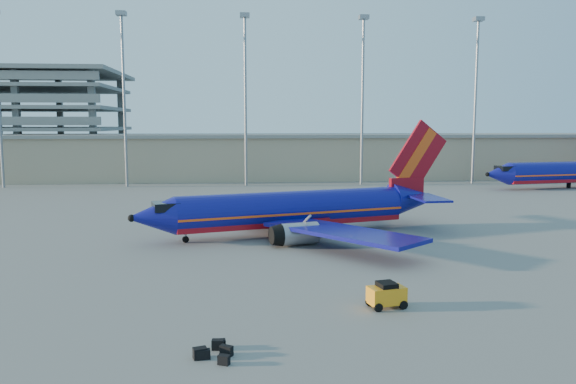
{
  "coord_description": "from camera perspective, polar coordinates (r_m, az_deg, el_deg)",
  "views": [
    {
      "loc": [
        -6.03,
        -49.78,
        10.61
      ],
      "look_at": [
        -1.44,
        3.71,
        4.0
      ],
      "focal_mm": 35.0,
      "sensor_mm": 36.0,
      "label": 1
    }
  ],
  "objects": [
    {
      "name": "ground",
      "position": [
        51.25,
        1.97,
        -4.93
      ],
      "size": [
        220.0,
        220.0,
        0.0
      ],
      "primitive_type": "plane",
      "color": "slate",
      "rests_on": "ground"
    },
    {
      "name": "terminal_building",
      "position": [
        109.15,
        3.55,
        3.7
      ],
      "size": [
        122.0,
        16.0,
        8.5
      ],
      "color": "#9E886D",
      "rests_on": "ground"
    },
    {
      "name": "light_mast_row",
      "position": [
        96.66,
        1.69,
        11.14
      ],
      "size": [
        101.6,
        1.6,
        28.65
      ],
      "color": "gray",
      "rests_on": "ground"
    },
    {
      "name": "aircraft_main",
      "position": [
        53.71,
        1.11,
        -1.84
      ],
      "size": [
        31.58,
        29.94,
        10.95
      ],
      "rotation": [
        0.0,
        0.0,
        0.28
      ],
      "color": "navy",
      "rests_on": "ground"
    },
    {
      "name": "aircraft_second",
      "position": [
        103.6,
        27.05,
        1.83
      ],
      "size": [
        33.46,
        13.25,
        11.4
      ],
      "rotation": [
        0.0,
        0.0,
        0.17
      ],
      "color": "navy",
      "rests_on": "ground"
    },
    {
      "name": "baggage_tug",
      "position": [
        33.38,
        9.98,
        -10.21
      ],
      "size": [
        2.32,
        1.69,
        1.51
      ],
      "rotation": [
        0.0,
        0.0,
        0.22
      ],
      "color": "orange",
      "rests_on": "ground"
    },
    {
      "name": "luggage_pile",
      "position": [
        26.97,
        -7.57,
        -15.68
      ],
      "size": [
        1.87,
        2.36,
        0.5
      ],
      "color": "black",
      "rests_on": "ground"
    }
  ]
}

